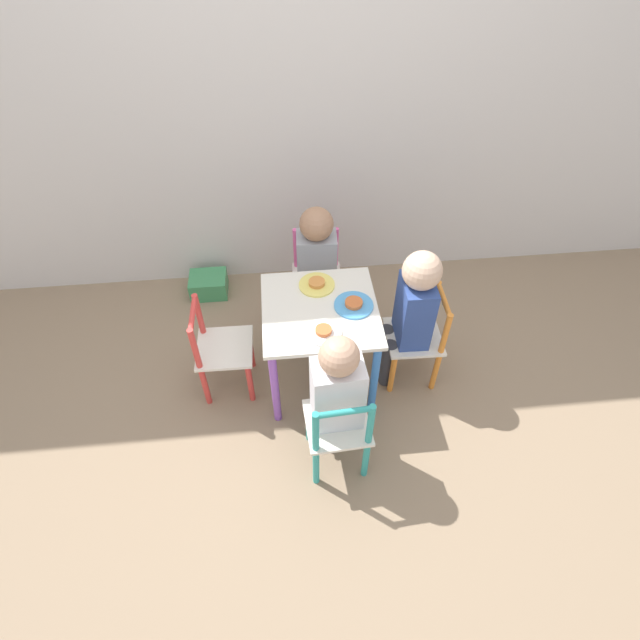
{
  "coord_description": "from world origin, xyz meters",
  "views": [
    {
      "loc": [
        -0.16,
        -1.55,
        2.05
      ],
      "look_at": [
        0.0,
        0.0,
        0.42
      ],
      "focal_mm": 28.0,
      "sensor_mm": 36.0,
      "label": 1
    }
  ],
  "objects_px": {
    "kids_table": "(320,322)",
    "chair_orange": "(418,339)",
    "chair_pink": "(317,278)",
    "child_front": "(337,391)",
    "plate_right": "(354,305)",
    "storage_bin": "(209,285)",
    "plate_front": "(324,332)",
    "chair_teal": "(338,430)",
    "chair_red": "(220,351)",
    "child_right": "(411,308)",
    "child_back": "(317,259)",
    "plate_back": "(317,284)"
  },
  "relations": [
    {
      "from": "kids_table",
      "to": "chair_orange",
      "type": "relative_size",
      "value": 0.98
    },
    {
      "from": "chair_pink",
      "to": "child_front",
      "type": "distance_m",
      "value": 0.9
    },
    {
      "from": "plate_right",
      "to": "storage_bin",
      "type": "xyz_separation_m",
      "value": [
        -0.74,
        0.7,
        -0.45
      ]
    },
    {
      "from": "plate_front",
      "to": "chair_teal",
      "type": "bearing_deg",
      "value": -84.96
    },
    {
      "from": "chair_red",
      "to": "child_front",
      "type": "height_order",
      "value": "child_front"
    },
    {
      "from": "child_right",
      "to": "storage_bin",
      "type": "xyz_separation_m",
      "value": [
        -1.01,
        0.71,
        -0.41
      ]
    },
    {
      "from": "plate_front",
      "to": "child_right",
      "type": "bearing_deg",
      "value": 18.7
    },
    {
      "from": "chair_teal",
      "to": "child_back",
      "type": "height_order",
      "value": "child_back"
    },
    {
      "from": "chair_orange",
      "to": "plate_right",
      "type": "distance_m",
      "value": 0.41
    },
    {
      "from": "chair_orange",
      "to": "plate_back",
      "type": "distance_m",
      "value": 0.56
    },
    {
      "from": "kids_table",
      "to": "child_front",
      "type": "distance_m",
      "value": 0.41
    },
    {
      "from": "child_front",
      "to": "storage_bin",
      "type": "relative_size",
      "value": 3.52
    },
    {
      "from": "chair_red",
      "to": "storage_bin",
      "type": "distance_m",
      "value": 0.73
    },
    {
      "from": "kids_table",
      "to": "chair_pink",
      "type": "relative_size",
      "value": 0.98
    },
    {
      "from": "chair_pink",
      "to": "storage_bin",
      "type": "xyz_separation_m",
      "value": [
        -0.62,
        0.23,
        -0.2
      ]
    },
    {
      "from": "chair_pink",
      "to": "chair_red",
      "type": "height_order",
      "value": "same"
    },
    {
      "from": "child_front",
      "to": "storage_bin",
      "type": "xyz_separation_m",
      "value": [
        -0.62,
        1.11,
        -0.38
      ]
    },
    {
      "from": "kids_table",
      "to": "plate_back",
      "type": "distance_m",
      "value": 0.18
    },
    {
      "from": "child_back",
      "to": "plate_right",
      "type": "distance_m",
      "value": 0.43
    },
    {
      "from": "chair_red",
      "to": "plate_front",
      "type": "xyz_separation_m",
      "value": [
        0.47,
        -0.16,
        0.25
      ]
    },
    {
      "from": "plate_back",
      "to": "plate_front",
      "type": "distance_m",
      "value": 0.3
    },
    {
      "from": "chair_orange",
      "to": "child_front",
      "type": "xyz_separation_m",
      "value": [
        -0.45,
        -0.4,
        0.19
      ]
    },
    {
      "from": "plate_back",
      "to": "plate_right",
      "type": "xyz_separation_m",
      "value": [
        0.15,
        -0.15,
        0.0
      ]
    },
    {
      "from": "chair_pink",
      "to": "plate_right",
      "type": "xyz_separation_m",
      "value": [
        0.12,
        -0.47,
        0.25
      ]
    },
    {
      "from": "kids_table",
      "to": "plate_front",
      "type": "distance_m",
      "value": 0.18
    },
    {
      "from": "chair_orange",
      "to": "plate_right",
      "type": "bearing_deg",
      "value": -90.66
    },
    {
      "from": "child_right",
      "to": "plate_back",
      "type": "relative_size",
      "value": 4.65
    },
    {
      "from": "child_front",
      "to": "plate_right",
      "type": "bearing_deg",
      "value": -110.42
    },
    {
      "from": "chair_red",
      "to": "child_right",
      "type": "relative_size",
      "value": 0.67
    },
    {
      "from": "plate_right",
      "to": "child_back",
      "type": "bearing_deg",
      "value": 107.0
    },
    {
      "from": "plate_front",
      "to": "storage_bin",
      "type": "xyz_separation_m",
      "value": [
        -0.59,
        0.85,
        -0.45
      ]
    },
    {
      "from": "chair_red",
      "to": "plate_back",
      "type": "distance_m",
      "value": 0.55
    },
    {
      "from": "chair_orange",
      "to": "chair_red",
      "type": "height_order",
      "value": "same"
    },
    {
      "from": "child_right",
      "to": "plate_back",
      "type": "xyz_separation_m",
      "value": [
        -0.41,
        0.16,
        0.04
      ]
    },
    {
      "from": "chair_pink",
      "to": "child_front",
      "type": "bearing_deg",
      "value": -86.81
    },
    {
      "from": "child_front",
      "to": "plate_front",
      "type": "bearing_deg",
      "value": -88.03
    },
    {
      "from": "child_front",
      "to": "storage_bin",
      "type": "height_order",
      "value": "child_front"
    },
    {
      "from": "kids_table",
      "to": "chair_red",
      "type": "xyz_separation_m",
      "value": [
        -0.47,
        0.01,
        -0.15
      ]
    },
    {
      "from": "chair_orange",
      "to": "plate_right",
      "type": "xyz_separation_m",
      "value": [
        -0.32,
        0.01,
        0.25
      ]
    },
    {
      "from": "kids_table",
      "to": "chair_orange",
      "type": "xyz_separation_m",
      "value": [
        0.47,
        -0.01,
        -0.15
      ]
    },
    {
      "from": "kids_table",
      "to": "plate_front",
      "type": "xyz_separation_m",
      "value": [
        -0.0,
        -0.15,
        0.1
      ]
    },
    {
      "from": "plate_back",
      "to": "chair_red",
      "type": "bearing_deg",
      "value": -163.13
    },
    {
      "from": "plate_front",
      "to": "storage_bin",
      "type": "relative_size",
      "value": 0.71
    },
    {
      "from": "child_front",
      "to": "plate_back",
      "type": "height_order",
      "value": "child_front"
    },
    {
      "from": "child_back",
      "to": "plate_back",
      "type": "height_order",
      "value": "child_back"
    },
    {
      "from": "storage_bin",
      "to": "child_front",
      "type": "bearing_deg",
      "value": -60.87
    },
    {
      "from": "chair_orange",
      "to": "child_right",
      "type": "distance_m",
      "value": 0.22
    },
    {
      "from": "child_front",
      "to": "plate_right",
      "type": "xyz_separation_m",
      "value": [
        0.13,
        0.41,
        0.06
      ]
    },
    {
      "from": "chair_red",
      "to": "plate_right",
      "type": "relative_size",
      "value": 2.98
    },
    {
      "from": "kids_table",
      "to": "storage_bin",
      "type": "distance_m",
      "value": 0.98
    }
  ]
}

